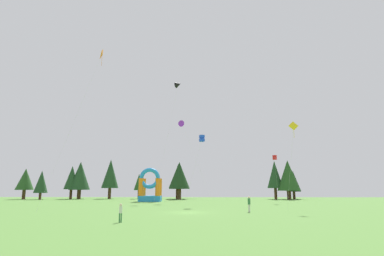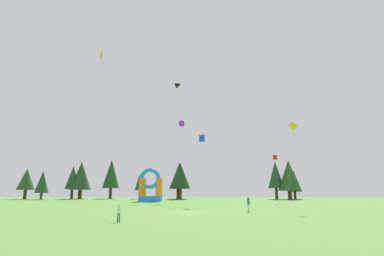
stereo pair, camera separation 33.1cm
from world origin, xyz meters
The scene contains 22 objects.
ground_plane centered at (0.00, 0.00, 0.00)m, with size 120.00×120.00×0.00m, color #548438.
kite_black_delta centered at (-3.74, 34.58, 27.53)m, with size 4.96×10.36×28.36m.
kite_yellow_diamond centered at (13.93, 3.35, 11.00)m, with size 1.60×1.54×11.56m.
kite_blue_box centered at (1.70, 14.72, 11.17)m, with size 3.31×1.43×11.75m.
kite_orange_diamond centered at (-14.14, 8.27, 23.55)m, with size 4.88×8.73×24.35m.
kite_purple_delta centered at (-2.44, 29.78, 16.79)m, with size 7.33×2.95×17.53m.
kite_red_box centered at (16.28, 24.32, 8.78)m, with size 1.50×3.33×9.22m.
person_left_edge centered at (7.22, 0.87, 1.12)m, with size 0.46×0.46×1.88m.
person_near_camera centered at (-5.60, -10.88, 0.94)m, with size 0.28×0.28×1.57m.
inflatable_red_slide centered at (-9.16, 29.21, 2.62)m, with size 4.56×3.77×7.00m.
tree_row_0 centered at (-42.98, 41.69, 4.95)m, with size 4.40×4.40×7.69m.
tree_row_1 centered at (-38.15, 40.39, 4.30)m, with size 3.35×3.35×7.08m.
tree_row_2 centered at (-31.84, 43.71, 5.43)m, with size 3.76×3.76×8.50m.
tree_row_3 centered at (-29.94, 44.27, 5.92)m, with size 5.36×5.36×9.61m.
tree_row_4 centered at (-22.32, 45.55, 6.47)m, with size 4.45×4.45×10.31m.
tree_row_5 centered at (-14.56, 45.17, 4.27)m, with size 2.59×2.59×6.41m.
tree_row_6 centered at (-4.46, 43.63, 4.57)m, with size 2.58×2.58×6.68m.
tree_row_7 centered at (-4.21, 45.69, 5.91)m, with size 5.02×5.02×9.16m.
tree_row_8 centered at (-3.72, 41.86, 5.88)m, with size 5.37×5.37×9.30m.
tree_row_9 centered at (20.66, 43.17, 6.12)m, with size 3.96×3.96×9.61m.
tree_row_10 centered at (23.64, 41.77, 5.89)m, with size 5.51×5.51×9.72m.
tree_row_11 centered at (25.67, 44.44, 4.48)m, with size 3.65×3.65×7.15m.
Camera 1 is at (1.03, -38.44, 2.93)m, focal length 29.43 mm.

